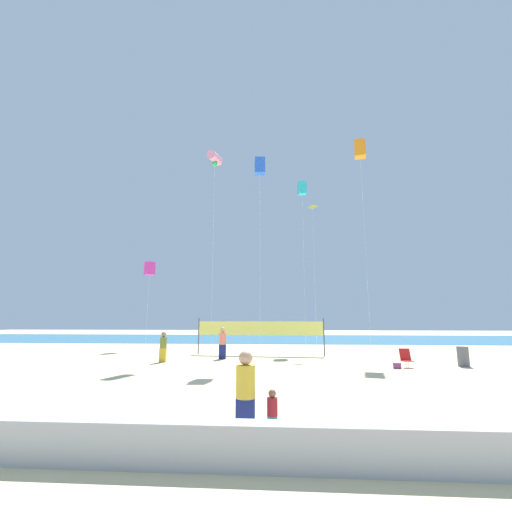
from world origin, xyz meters
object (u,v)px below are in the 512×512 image
object	(u,v)px
volleyball_net	(260,330)
kite_magenta_box	(150,268)
toddler_figure	(272,412)
beach_handbag	(397,366)
beachgoer_coral_shirt	(223,342)
folding_beach_chair	(406,358)
kite_orange_box	(360,149)
beachgoer_olive_shirt	(163,346)
kite_yellow_diamond	(312,207)
mother_figure	(245,391)
kite_cyan_box	(302,189)
trash_barrel	(463,356)
kite_blue_box	(260,167)
kite_pink_tube	(215,159)

from	to	relation	value
volleyball_net	kite_magenta_box	size ratio (longest dim) A/B	1.21
toddler_figure	volleyball_net	size ratio (longest dim) A/B	0.11
volleyball_net	beach_handbag	distance (m)	9.28
beach_handbag	beachgoer_coral_shirt	bearing A→B (deg)	159.00
folding_beach_chair	kite_orange_box	size ratio (longest dim) A/B	0.06
beachgoer_olive_shirt	kite_yellow_diamond	bearing A→B (deg)	-62.63
kite_orange_box	mother_figure	bearing A→B (deg)	-110.66
beach_handbag	kite_magenta_box	size ratio (longest dim) A/B	0.05
mother_figure	volleyball_net	world-z (taller)	volleyball_net
beachgoer_olive_shirt	kite_orange_box	distance (m)	19.99
kite_cyan_box	mother_figure	bearing A→B (deg)	-96.74
toddler_figure	trash_barrel	world-z (taller)	trash_barrel
folding_beach_chair	kite_cyan_box	distance (m)	18.02
beachgoer_olive_shirt	kite_orange_box	size ratio (longest dim) A/B	0.10
beachgoer_olive_shirt	kite_magenta_box	world-z (taller)	kite_magenta_box
folding_beach_chair	trash_barrel	distance (m)	3.01
beachgoer_coral_shirt	kite_magenta_box	world-z (taller)	kite_magenta_box
kite_cyan_box	trash_barrel	bearing A→B (deg)	-56.79
beachgoer_coral_shirt	folding_beach_chair	xyz separation A→B (m)	(9.66, -2.96, -0.52)
kite_blue_box	kite_yellow_diamond	distance (m)	5.85
beach_handbag	folding_beach_chair	bearing A→B (deg)	39.95
volleyball_net	kite_cyan_box	distance (m)	13.95
mother_figure	trash_barrel	size ratio (longest dim) A/B	1.75
folding_beach_chair	kite_magenta_box	distance (m)	20.46
mother_figure	beachgoer_olive_shirt	size ratio (longest dim) A/B	1.04
kite_orange_box	folding_beach_chair	bearing A→B (deg)	-90.15
beach_handbag	kite_blue_box	bearing A→B (deg)	151.72
kite_blue_box	volleyball_net	bearing A→B (deg)	94.64
folding_beach_chair	kite_yellow_diamond	world-z (taller)	kite_yellow_diamond
beachgoer_olive_shirt	kite_orange_box	xyz separation A→B (m)	(12.70, 5.94, 14.25)
mother_figure	beachgoer_olive_shirt	world-z (taller)	mother_figure
mother_figure	kite_magenta_box	world-z (taller)	kite_magenta_box
kite_orange_box	toddler_figure	bearing A→B (deg)	-109.27
beachgoer_coral_shirt	folding_beach_chair	world-z (taller)	beachgoer_coral_shirt
beach_handbag	toddler_figure	bearing A→B (deg)	-118.56
toddler_figure	kite_orange_box	world-z (taller)	kite_orange_box
kite_magenta_box	kite_pink_tube	bearing A→B (deg)	-37.57
kite_pink_tube	kite_magenta_box	size ratio (longest dim) A/B	2.01
toddler_figure	kite_yellow_diamond	xyz separation A→B (m)	(2.62, 18.36, 10.19)
folding_beach_chair	kite_blue_box	size ratio (longest dim) A/B	0.07
toddler_figure	beachgoer_coral_shirt	xyz separation A→B (m)	(-3.36, 13.91, 0.48)
folding_beach_chair	volleyball_net	size ratio (longest dim) A/B	0.10
folding_beach_chair	kite_blue_box	distance (m)	14.20
kite_pink_tube	kite_blue_box	distance (m)	4.09
kite_pink_tube	trash_barrel	bearing A→B (deg)	-17.76
beachgoer_olive_shirt	kite_yellow_diamond	size ratio (longest dim) A/B	0.15
folding_beach_chair	kite_pink_tube	xyz separation A→B (m)	(-10.77, 4.92, 13.22)
toddler_figure	kite_orange_box	size ratio (longest dim) A/B	0.06
beachgoer_olive_shirt	kite_pink_tube	world-z (taller)	kite_pink_tube
trash_barrel	beach_handbag	xyz separation A→B (m)	(-3.59, -1.04, -0.35)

